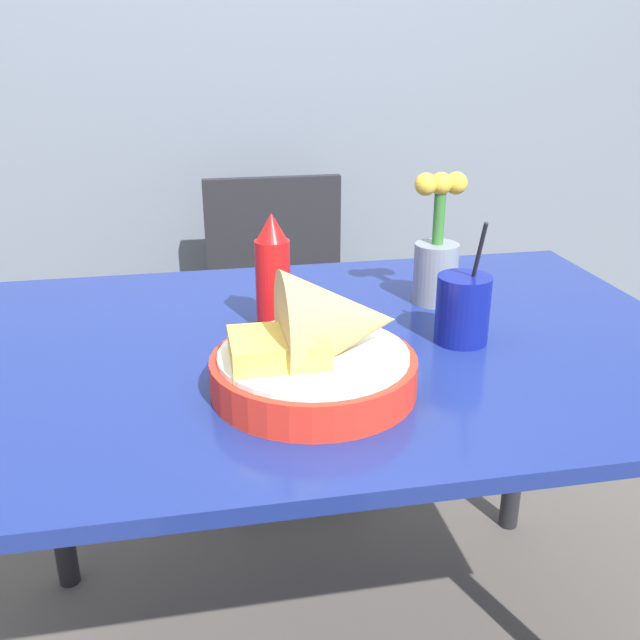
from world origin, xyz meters
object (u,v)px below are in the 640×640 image
drink_cup (463,311)px  chair_far_window (279,302)px  ketchup_bottle (273,274)px  flower_vase (437,254)px  food_basket (322,350)px

drink_cup → chair_far_window: bearing=102.0°
ketchup_bottle → flower_vase: size_ratio=0.82×
drink_cup → food_basket: bearing=-153.5°
chair_far_window → food_basket: bearing=-94.1°
ketchup_bottle → drink_cup: size_ratio=0.97×
food_basket → flower_vase: flower_vase is taller
chair_far_window → ketchup_bottle: bearing=-98.2°
ketchup_bottle → drink_cup: drink_cup is taller
chair_far_window → ketchup_bottle: ketchup_bottle is taller
ketchup_bottle → food_basket: bearing=-81.7°
drink_cup → flower_vase: flower_vase is taller
food_basket → ketchup_bottle: 0.26m
chair_far_window → drink_cup: drink_cup is taller
flower_vase → ketchup_bottle: bearing=-168.2°
food_basket → ketchup_bottle: (-0.04, 0.26, 0.04)m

